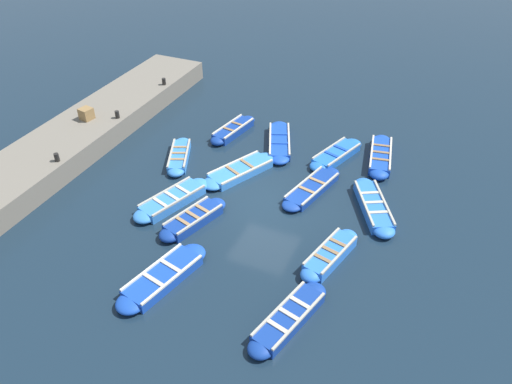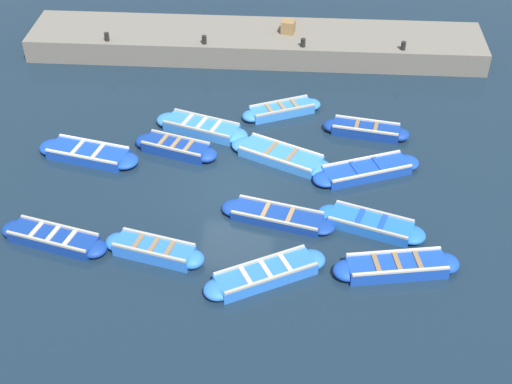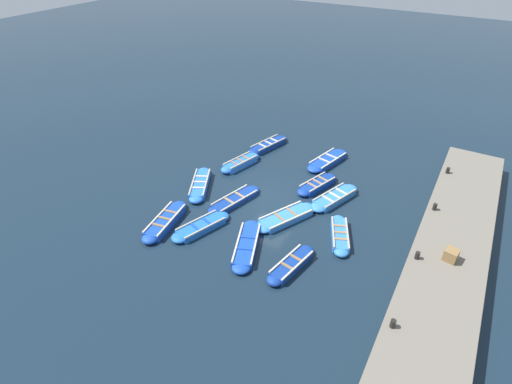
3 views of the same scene
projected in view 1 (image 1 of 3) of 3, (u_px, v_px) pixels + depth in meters
The scene contains 19 objects.
ground_plane at pixel (265, 202), 19.85m from camera, with size 120.00×120.00×0.00m, color #162838.
boat_far_corner at pixel (373, 206), 19.32m from camera, with size 2.46×3.67×0.44m.
boat_bow_out at pixel (240, 171), 21.35m from camera, with size 2.51×3.86×0.39m.
boat_centre at pixel (380, 156), 22.22m from camera, with size 1.44×3.77×0.45m.
boat_end_of_row at pixel (330, 255), 17.10m from camera, with size 1.48×3.19×0.47m.
boat_mid_row at pixel (163, 277), 16.31m from camera, with size 1.79×3.84×0.42m.
boat_near_quay at pixel (179, 156), 22.24m from camera, with size 1.92×3.16×0.41m.
boat_outer_left at pixel (289, 318), 14.94m from camera, with size 1.66×3.58×0.42m.
boat_outer_right at pixel (336, 155), 22.38m from camera, with size 1.90×3.49×0.40m.
boat_alongside at pixel (172, 200), 19.66m from camera, with size 2.00×3.70×0.42m.
boat_drifting at pixel (233, 130), 24.15m from camera, with size 1.27×3.23×0.43m.
boat_tucked at pixel (193, 219), 18.68m from camera, with size 1.69×3.22×0.44m.
boat_inner_gap at pixel (312, 188), 20.34m from camera, with size 1.69×3.75×0.35m.
boat_broadside at pixel (279, 142), 23.29m from camera, with size 2.24×3.89×0.39m.
quay_wall at pixel (70, 142), 22.66m from camera, with size 3.14×19.30×0.97m.
bollard_north at pixel (164, 82), 26.39m from camera, with size 0.20×0.20×0.35m, color black.
bollard_mid_north at pixel (117, 115), 23.38m from camera, with size 0.20×0.20×0.35m, color black.
bollard_mid_south at pixel (57, 157), 20.37m from camera, with size 0.20×0.20×0.35m, color black.
wooden_crate at pixel (86, 114), 23.25m from camera, with size 0.54×0.54×0.54m, color olive.
Camera 1 is at (-5.98, 14.56, 12.10)m, focal length 35.00 mm.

